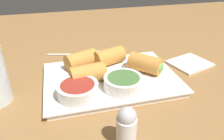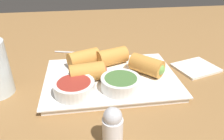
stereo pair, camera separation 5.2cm
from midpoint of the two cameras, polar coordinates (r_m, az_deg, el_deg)
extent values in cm
cube|color=olive|center=(56.10, -3.55, -2.70)|extent=(180.00, 140.00, 2.00)
cube|color=white|center=(53.24, -2.79, -2.56)|extent=(30.29, 21.27, 1.20)
cube|color=white|center=(52.85, -2.81, -1.87)|extent=(31.50, 22.12, 0.30)
cylinder|color=#C68438|center=(54.17, 5.96, 1.64)|extent=(8.64, 8.69, 4.34)
sphere|color=#6B9E47|center=(53.05, 9.17, 0.78)|extent=(2.82, 2.82, 2.82)
cylinder|color=#C68438|center=(57.49, -3.29, 3.45)|extent=(8.92, 6.76, 4.34)
sphere|color=#B23D2D|center=(59.08, -0.54, 4.24)|extent=(2.82, 2.82, 2.82)
cylinder|color=#C68438|center=(50.12, -9.29, -1.03)|extent=(8.49, 5.51, 4.34)
sphere|color=#B23D2D|center=(50.86, -5.71, -0.29)|extent=(2.82, 2.82, 2.82)
cylinder|color=#C68438|center=(56.62, -10.67, 2.54)|extent=(8.98, 7.06, 4.34)
sphere|color=#6B9E47|center=(57.98, -7.79, 3.45)|extent=(2.82, 2.82, 2.82)
cylinder|color=silver|center=(47.62, -0.12, -3.44)|extent=(8.64, 8.64, 2.79)
cylinder|color=#477038|center=(47.02, -0.12, -2.26)|extent=(7.08, 7.08, 0.50)
cylinder|color=silver|center=(46.25, -12.10, -5.27)|extent=(8.64, 8.64, 2.79)
cylinder|color=maroon|center=(45.63, -12.25, -4.08)|extent=(7.08, 7.08, 0.50)
cylinder|color=silver|center=(68.76, -14.12, 3.91)|extent=(10.97, 3.22, 0.50)
ellipsoid|color=silver|center=(66.87, -5.25, 4.38)|extent=(4.59, 3.93, 1.37)
cube|color=silver|center=(64.25, 17.46, 1.62)|extent=(12.60, 11.55, 0.60)
cylinder|color=silver|center=(36.70, -0.45, -15.83)|extent=(3.40, 3.40, 5.18)
sphere|color=#B7B7BC|center=(34.52, -0.47, -12.09)|extent=(3.06, 3.06, 3.06)
camera|label=1|loc=(0.03, -92.86, -1.59)|focal=35.00mm
camera|label=2|loc=(0.03, 87.14, 1.59)|focal=35.00mm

